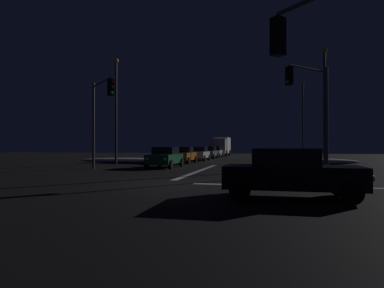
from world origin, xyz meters
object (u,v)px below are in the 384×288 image
streetlamp_right_far (303,115)px  streetlamp_left_near (116,104)px  sedan_gray (209,152)px  traffic_signal_se (370,39)px  sedan_silver (215,152)px  sedan_white (199,153)px  sedan_orange (183,155)px  streetlamp_right_near (325,98)px  traffic_signal_nw (100,107)px  box_truck (221,146)px  sedan_black_crossing (290,173)px  traffic_signal_ne (312,99)px  sedan_green (165,157)px

streetlamp_right_far → streetlamp_left_near: bearing=-137.4°
sedan_gray → traffic_signal_se: traffic_signal_se is taller
sedan_silver → sedan_white: bearing=-90.1°
sedan_orange → sedan_silver: (0.42, 17.41, 0.00)m
streetlamp_right_near → streetlamp_left_near: bearing=180.0°
sedan_silver → streetlamp_left_near: 22.11m
traffic_signal_nw → traffic_signal_se: 18.88m
sedan_white → box_truck: box_truck is taller
sedan_silver → streetlamp_left_near: streetlamp_left_near is taller
sedan_orange → streetlamp_left_near: size_ratio=0.46×
sedan_black_crossing → sedan_gray: bearing=104.2°
sedan_silver → streetlamp_right_near: 24.38m
sedan_white → sedan_silver: 11.57m
streetlamp_right_near → sedan_orange: bearing=164.1°
sedan_white → sedan_gray: bearing=89.7°
traffic_signal_ne → traffic_signal_nw: (-13.86, -0.14, -0.17)m
sedan_orange → streetlamp_right_far: bearing=45.8°
sedan_silver → sedan_black_crossing: 38.20m
sedan_green → sedan_silver: size_ratio=1.00×
streetlamp_right_near → streetlamp_left_near: 17.41m
box_truck → streetlamp_right_near: (11.79, -27.78, 3.61)m
sedan_orange → streetlamp_right_near: bearing=-15.9°
sedan_green → streetlamp_right_near: 13.11m
sedan_green → streetlamp_right_far: size_ratio=0.45×
sedan_silver → streetlamp_left_near: size_ratio=0.46×
traffic_signal_nw → traffic_signal_ne: bearing=0.6°
traffic_signal_ne → streetlamp_right_far: size_ratio=0.68×
sedan_gray → streetlamp_right_near: 20.02m
sedan_white → traffic_signal_ne: bearing=-57.0°
traffic_signal_ne → traffic_signal_nw: 13.87m
sedan_orange → sedan_black_crossing: bearing=-66.8°
sedan_white → streetlamp_right_far: 14.36m
sedan_gray → traffic_signal_se: size_ratio=0.77×
sedan_black_crossing → traffic_signal_ne: size_ratio=0.66×
sedan_orange → traffic_signal_nw: bearing=-109.1°
sedan_gray → streetlamp_left_near: (-5.65, -15.57, 4.61)m
sedan_white → sedan_black_crossing: size_ratio=1.00×
traffic_signal_nw → streetlamp_right_far: (15.57, 22.34, 1.23)m
streetlamp_right_near → box_truck: bearing=113.0°
traffic_signal_ne → streetlamp_left_near: (-15.71, 6.20, 0.93)m
sedan_green → traffic_signal_nw: (-3.63, -3.36, 3.51)m
streetlamp_right_far → sedan_gray: bearing=-177.9°
sedan_orange → traffic_signal_ne: 14.72m
traffic_signal_ne → streetlamp_right_near: size_ratio=0.71×
sedan_orange → traffic_signal_se: size_ratio=0.77×
sedan_orange → streetlamp_right_far: 18.10m
sedan_white → streetlamp_right_near: 15.69m
sedan_white → sedan_silver: size_ratio=1.00×
sedan_gray → sedan_white: bearing=-90.3°
sedan_silver → sedan_black_crossing: (8.12, -37.32, 0.00)m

